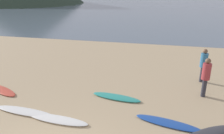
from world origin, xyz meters
The scene contains 10 objects.
ground_plane centered at (0.00, 10.00, -0.10)m, with size 120.00×120.00×0.20m, color tan.
ocean_water centered at (0.00, 63.74, 0.00)m, with size 140.00×100.00×0.01m, color slate.
surfboard_2 centered at (-3.86, 4.04, 0.04)m, with size 1.91×0.50×0.09m, color #D84C38.
surfboard_3 centered at (-1.86, 2.68, 0.05)m, with size 2.41×0.47×0.10m, color white.
surfboard_4 centered at (-0.46, 2.47, 0.05)m, with size 2.21×0.48×0.09m, color white.
surfboard_5 centered at (1.16, 4.49, 0.05)m, with size 2.05×0.50×0.10m, color teal.
surfboard_6 centered at (3.20, 3.09, 0.04)m, with size 2.20×0.48×0.09m, color #1E479E.
surfboard_7 centered at (4.41, 2.81, 0.04)m, with size 1.92×0.47×0.08m, color #333338.
person_1 centered at (4.64, 5.45, 0.98)m, with size 0.34×0.34×1.66m.
person_2 centered at (4.78, 7.02, 0.96)m, with size 0.33×0.33×1.62m.
Camera 1 is at (2.78, -3.50, 4.37)m, focal length 35.87 mm.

